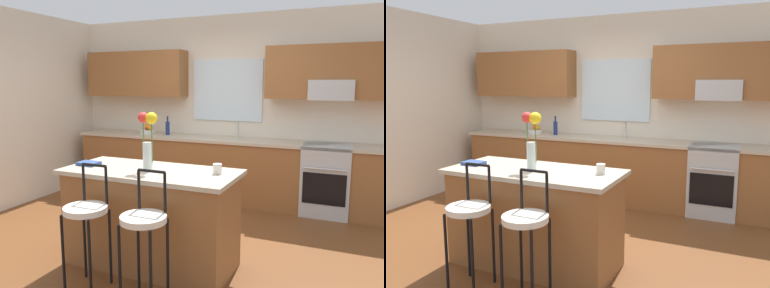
{
  "view_description": "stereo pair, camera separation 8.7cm",
  "coord_description": "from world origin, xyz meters",
  "views": [
    {
      "loc": [
        1.88,
        -3.58,
        1.71
      ],
      "look_at": [
        0.06,
        0.55,
        1.0
      ],
      "focal_mm": 36.34,
      "sensor_mm": 36.0,
      "label": 1
    },
    {
      "loc": [
        1.96,
        -3.54,
        1.71
      ],
      "look_at": [
        0.06,
        0.55,
        1.0
      ],
      "focal_mm": 36.34,
      "sensor_mm": 36.0,
      "label": 2
    }
  ],
  "objects": [
    {
      "name": "cookbook",
      "position": [
        -0.53,
        -0.6,
        0.94
      ],
      "size": [
        0.2,
        0.15,
        0.03
      ],
      "primitive_type": "cube",
      "color": "navy",
      "rests_on": "kitchen_island"
    },
    {
      "name": "back_wall_assembly",
      "position": [
        0.03,
        1.99,
        1.51
      ],
      "size": [
        5.6,
        0.5,
        2.7
      ],
      "color": "beige",
      "rests_on": "ground"
    },
    {
      "name": "bar_stool_near",
      "position": [
        -0.15,
        -1.12,
        0.64
      ],
      "size": [
        0.36,
        0.36,
        1.04
      ],
      "color": "black",
      "rests_on": "ground"
    },
    {
      "name": "sink_faucet",
      "position": [
        0.22,
        1.84,
        1.06
      ],
      "size": [
        0.02,
        0.13,
        0.23
      ],
      "color": "#B7BABC",
      "rests_on": "counter_run"
    },
    {
      "name": "counter_run",
      "position": [
        0.0,
        1.7,
        0.47
      ],
      "size": [
        4.56,
        0.64,
        0.92
      ],
      "color": "brown",
      "rests_on": "ground"
    },
    {
      "name": "ground_plane",
      "position": [
        0.0,
        0.0,
        0.0
      ],
      "size": [
        14.0,
        14.0,
        0.0
      ],
      "primitive_type": "plane",
      "color": "brown"
    },
    {
      "name": "mug_ceramic",
      "position": [
        0.74,
        -0.44,
        0.97
      ],
      "size": [
        0.08,
        0.08,
        0.09
      ],
      "primitive_type": "cylinder",
      "color": "silver",
      "rests_on": "kitchen_island"
    },
    {
      "name": "oven_range",
      "position": [
        1.49,
        1.68,
        0.46
      ],
      "size": [
        0.6,
        0.64,
        0.92
      ],
      "color": "#B7BABC",
      "rests_on": "ground"
    },
    {
      "name": "bar_stool_middle",
      "position": [
        0.4,
        -1.12,
        0.64
      ],
      "size": [
        0.36,
        0.36,
        1.04
      ],
      "color": "black",
      "rests_on": "ground"
    },
    {
      "name": "flower_vase",
      "position": [
        0.12,
        -0.57,
        1.23
      ],
      "size": [
        0.19,
        0.11,
        0.53
      ],
      "color": "silver",
      "rests_on": "kitchen_island"
    },
    {
      "name": "bottle_olive_oil",
      "position": [
        -0.86,
        1.7,
        1.03
      ],
      "size": [
        0.06,
        0.06,
        0.29
      ],
      "color": "navy",
      "rests_on": "counter_run"
    },
    {
      "name": "kitchen_island",
      "position": [
        0.12,
        -0.54,
        0.46
      ],
      "size": [
        1.63,
        0.75,
        0.92
      ],
      "color": "brown",
      "rests_on": "ground"
    },
    {
      "name": "wall_left",
      "position": [
        -2.56,
        0.3,
        1.35
      ],
      "size": [
        0.12,
        4.6,
        2.7
      ],
      "primitive_type": "cube",
      "color": "beige",
      "rests_on": "ground"
    },
    {
      "name": "fruit_bowl_oranges",
      "position": [
        -1.22,
        1.7,
        0.97
      ],
      "size": [
        0.24,
        0.24,
        0.16
      ],
      "color": "silver",
      "rests_on": "counter_run"
    }
  ]
}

